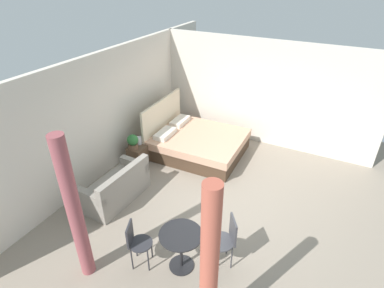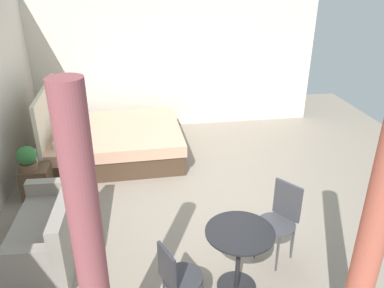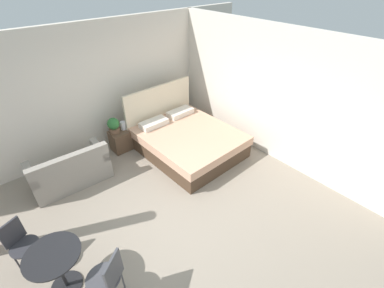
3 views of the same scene
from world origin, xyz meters
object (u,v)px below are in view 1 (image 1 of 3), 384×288
Objects in this scene: couch at (117,188)px; cafe_chair_near_couch at (227,237)px; bed at (197,142)px; nightstand at (138,155)px; vase at (139,141)px; potted_plant at (133,141)px; balcony_table at (181,244)px; cafe_chair_near_window at (136,240)px.

couch is 2.65m from cafe_chair_near_couch.
bed is 1.52m from nightstand.
cafe_chair_near_couch reaches higher than couch.
vase is 0.21× the size of cafe_chair_near_couch.
potted_plant reaches higher than balcony_table.
cafe_chair_near_window is (-2.44, -1.75, 0.28)m from nightstand.
cafe_chair_near_couch is at bearing -121.32° from vase.
balcony_table is 0.86× the size of cafe_chair_near_window.
nightstand is 0.36m from vase.
couch reaches higher than nightstand.
vase is (0.22, -0.01, -0.09)m from potted_plant.
bed is 6.30× the size of potted_plant.
couch reaches higher than vase.
vase is 3.57m from cafe_chair_near_couch.
potted_plant is at bearing 37.53° from cafe_chair_near_window.
vase is (-1.00, 1.07, 0.28)m from bed.
cafe_chair_near_couch is (-0.42, -2.60, 0.27)m from couch.
cafe_chair_near_window is at bearing 119.02° from cafe_chair_near_couch.
bed reaches higher than couch.
vase is at bearing 17.47° from couch.
couch reaches higher than balcony_table.
balcony_table is 0.79× the size of cafe_chair_near_couch.
potted_plant is 3.47m from cafe_chair_near_couch.
bed is 3.11× the size of balcony_table.
nightstand is at bearing 137.15° from bed.
bed reaches higher than cafe_chair_near_couch.
bed is 3.56m from balcony_table.
nightstand is (1.31, 0.42, -0.05)m from couch.
bed reaches higher than balcony_table.
bed is 11.58× the size of vase.
couch is at bearing -159.24° from potted_plant.
cafe_chair_near_window is (-3.55, -0.72, 0.22)m from bed.
cafe_chair_near_window is at bearing 112.55° from balcony_table.
nightstand is at bearing 48.19° from balcony_table.
bed is at bearing 34.75° from cafe_chair_near_couch.
vase is at bearing 47.07° from balcony_table.
nightstand is 3.25m from balcony_table.
nightstand is at bearing -23.98° from potted_plant.
cafe_chair_near_couch is (-1.74, -3.01, 0.32)m from nightstand.
nightstand is at bearing 35.70° from cafe_chair_near_window.
cafe_chair_near_window is (-0.28, 0.67, 0.01)m from balcony_table.
cafe_chair_near_window is at bearing -144.30° from nightstand.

